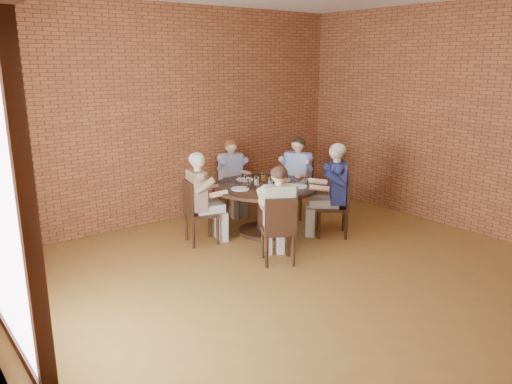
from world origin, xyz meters
TOP-DOWN VIEW (x-y plane):
  - floor at (0.00, 0.00)m, footprint 7.00×7.00m
  - wall_back at (0.00, 3.50)m, footprint 7.00×0.00m
  - wall_right at (3.25, 0.00)m, footprint 0.00×7.00m
  - dining_table at (0.70, 2.00)m, footprint 1.56×1.56m
  - chair_a at (1.73, 2.37)m, footprint 0.54×0.54m
  - diner_a at (1.65, 2.34)m, footprint 0.79×0.71m
  - chair_b at (0.91, 3.20)m, footprint 0.45×0.45m
  - diner_b at (0.89, 3.13)m, footprint 0.58×0.67m
  - chair_c at (-0.35, 2.26)m, footprint 0.50×0.50m
  - diner_c at (-0.26, 2.24)m, footprint 0.74×0.65m
  - chair_d at (0.09, 0.94)m, footprint 0.55×0.55m
  - diner_d at (0.13, 1.01)m, footprint 0.74×0.78m
  - chair_e at (1.52, 1.26)m, footprint 0.64×0.64m
  - diner_e at (1.45, 1.32)m, footprint 0.89×0.88m
  - plate_a at (1.09, 2.06)m, footprint 0.26×0.26m
  - plate_b at (0.67, 2.46)m, footprint 0.26×0.26m
  - plate_c at (0.27, 2.03)m, footprint 0.26×0.26m
  - plate_d at (1.03, 1.62)m, footprint 0.26×0.26m
  - glass_a at (1.01, 1.96)m, footprint 0.07×0.07m
  - glass_b at (0.86, 2.23)m, footprint 0.07×0.07m
  - glass_c at (0.54, 2.30)m, footprint 0.07×0.07m
  - glass_d at (0.61, 2.08)m, footprint 0.07×0.07m
  - glass_e at (0.39, 1.97)m, footprint 0.07×0.07m
  - glass_f at (0.64, 1.65)m, footprint 0.07×0.07m
  - glass_g at (0.71, 1.88)m, footprint 0.07×0.07m
  - glass_h at (1.01, 1.87)m, footprint 0.07×0.07m
  - smartphone at (1.13, 1.71)m, footprint 0.08×0.14m

SIDE VIEW (x-z plane):
  - floor at x=0.00m, z-range 0.00..0.00m
  - chair_b at x=0.91m, z-range 0.04..0.94m
  - chair_d at x=0.09m, z-range 0.04..0.95m
  - chair_c at x=-0.35m, z-range 0.04..0.97m
  - chair_a at x=1.73m, z-range 0.04..0.97m
  - chair_e at x=1.52m, z-range 0.04..1.00m
  - dining_table at x=0.70m, z-range 0.15..0.90m
  - diner_b at x=0.89m, z-range 0.00..1.26m
  - diner_d at x=0.13m, z-range 0.00..1.28m
  - diner_c at x=-0.26m, z-range 0.00..1.31m
  - diner_a at x=1.65m, z-range 0.00..1.33m
  - diner_e at x=1.45m, z-range 0.00..1.39m
  - smartphone at x=1.13m, z-range 0.75..0.76m
  - plate_a at x=1.09m, z-range 0.75..0.76m
  - plate_b at x=0.67m, z-range 0.75..0.76m
  - plate_c at x=0.27m, z-range 0.75..0.76m
  - plate_d at x=1.03m, z-range 0.75..0.76m
  - glass_a at x=1.01m, z-range 0.75..0.89m
  - glass_b at x=0.86m, z-range 0.75..0.89m
  - glass_c at x=0.54m, z-range 0.75..0.89m
  - glass_d at x=0.61m, z-range 0.75..0.89m
  - glass_e at x=0.39m, z-range 0.75..0.89m
  - glass_f at x=0.64m, z-range 0.75..0.89m
  - glass_g at x=0.71m, z-range 0.75..0.89m
  - glass_h at x=1.01m, z-range 0.75..0.89m
  - wall_back at x=0.00m, z-range -1.80..5.20m
  - wall_right at x=3.25m, z-range -1.80..5.20m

